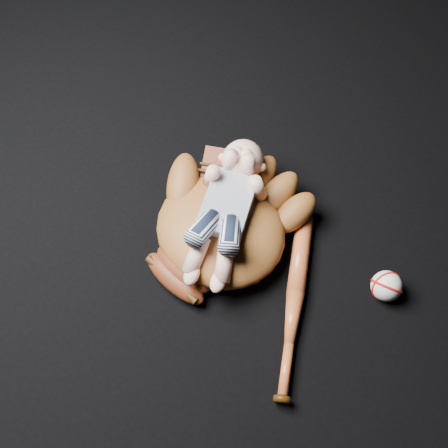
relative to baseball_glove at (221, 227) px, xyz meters
The scene contains 4 objects.
baseball_glove is the anchor object (origin of this frame).
newborn_baby 0.06m from the baseball_glove, 58.55° to the left, with size 0.18×0.39×0.16m, color #E9AC96, non-canonical shape.
baseball_bat 0.26m from the baseball_glove, 16.66° to the right, with size 0.04×0.47×0.04m, color #B44D22, non-canonical shape.
baseball 0.42m from the baseball_glove, ahead, with size 0.07×0.07×0.07m, color white.
Camera 1 is at (0.26, -0.63, 1.28)m, focal length 45.00 mm.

